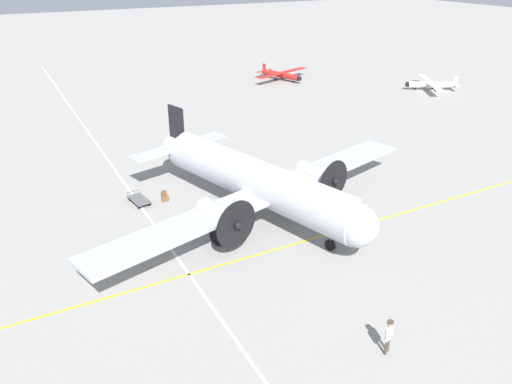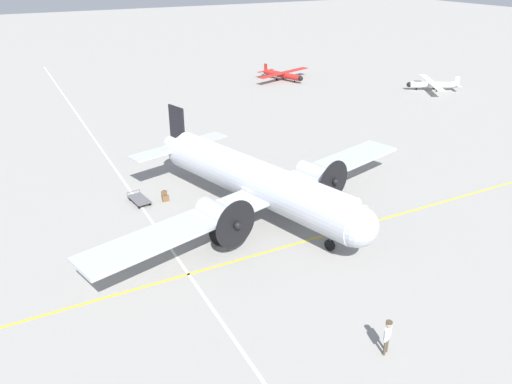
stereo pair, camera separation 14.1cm
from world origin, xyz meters
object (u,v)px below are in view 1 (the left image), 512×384
at_px(light_aircraft_distant, 430,84).
at_px(baggage_cart, 139,200).
at_px(light_aircraft_taxiing, 282,75).
at_px(airliner_main, 260,182).
at_px(suitcase_upright_spare, 164,195).
at_px(suitcase_near_door, 165,199).
at_px(crew_foreground, 389,333).

bearing_deg(light_aircraft_distant, baggage_cart, 49.08).
relative_size(light_aircraft_distant, light_aircraft_taxiing, 0.88).
distance_m(airliner_main, light_aircraft_taxiing, 40.93).
height_order(light_aircraft_distant, light_aircraft_taxiing, light_aircraft_taxiing).
bearing_deg(light_aircraft_distant, airliner_main, 59.53).
bearing_deg(airliner_main, light_aircraft_taxiing, 131.74).
bearing_deg(suitcase_upright_spare, airliner_main, 131.24).
height_order(airliner_main, suitcase_upright_spare, airliner_main).
bearing_deg(suitcase_near_door, suitcase_upright_spare, -98.26).
distance_m(suitcase_near_door, light_aircraft_taxiing, 39.91).
height_order(crew_foreground, light_aircraft_taxiing, light_aircraft_taxiing).
relative_size(airliner_main, baggage_cart, 11.84).
bearing_deg(airliner_main, light_aircraft_distant, 103.77).
height_order(airliner_main, suitcase_near_door, airliner_main).
height_order(crew_foreground, suitcase_near_door, crew_foreground).
bearing_deg(suitcase_upright_spare, light_aircraft_distant, -160.12).
xyz_separation_m(suitcase_near_door, light_aircraft_taxiing, (-27.00, -29.37, 0.57)).
bearing_deg(baggage_cart, light_aircraft_distant, 100.91).
bearing_deg(crew_foreground, baggage_cart, 79.00).
xyz_separation_m(airliner_main, crew_foreground, (1.19, 13.92, -1.40)).
height_order(airliner_main, baggage_cart, airliner_main).
bearing_deg(light_aircraft_distant, suitcase_upright_spare, 50.03).
bearing_deg(light_aircraft_taxiing, light_aircraft_distant, 26.80).
bearing_deg(light_aircraft_taxiing, baggage_cart, -63.73).
height_order(suitcase_near_door, suitcase_upright_spare, suitcase_upright_spare).
xyz_separation_m(crew_foreground, suitcase_upright_spare, (3.68, -19.48, -0.79)).
bearing_deg(suitcase_near_door, crew_foreground, 101.18).
bearing_deg(baggage_cart, airliner_main, 41.39).
bearing_deg(light_aircraft_taxiing, crew_foreground, -44.41).
relative_size(suitcase_upright_spare, light_aircraft_taxiing, 0.07).
xyz_separation_m(crew_foreground, light_aircraft_distant, (-37.50, -34.36, -0.32)).
bearing_deg(baggage_cart, suitcase_near_door, 61.32).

